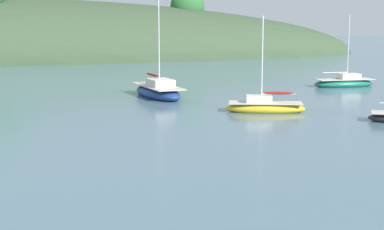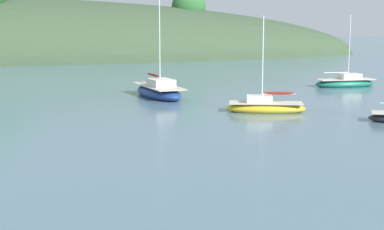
% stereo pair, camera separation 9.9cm
% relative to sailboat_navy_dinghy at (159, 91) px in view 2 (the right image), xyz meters
% --- Properties ---
extents(sailboat_navy_dinghy, '(3.60, 7.81, 10.32)m').
position_rel_sailboat_navy_dinghy_xyz_m(sailboat_navy_dinghy, '(0.00, 0.00, 0.00)').
color(sailboat_navy_dinghy, navy).
rests_on(sailboat_navy_dinghy, ground).
extents(sailboat_white_near, '(5.94, 2.23, 6.81)m').
position_rel_sailboat_navy_dinghy_xyz_m(sailboat_white_near, '(18.31, 2.71, -0.09)').
color(sailboat_white_near, '#196B56').
rests_on(sailboat_white_near, ground).
extents(sailboat_orange_cutter, '(5.64, 3.49, 6.60)m').
position_rel_sailboat_navy_dinghy_xyz_m(sailboat_orange_cutter, '(5.30, -9.57, -0.11)').
color(sailboat_orange_cutter, gold).
rests_on(sailboat_orange_cutter, ground).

